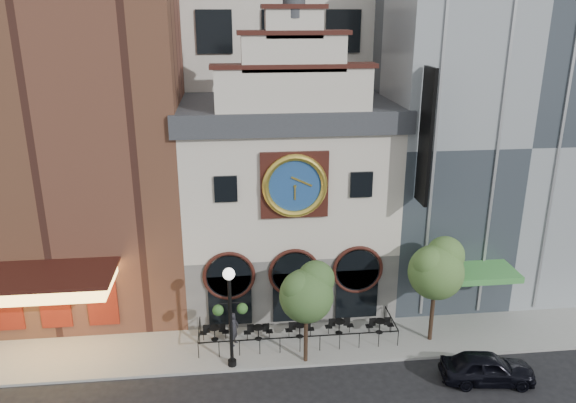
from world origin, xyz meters
The scene contains 16 objects.
ground centered at (0.00, 0.00, 0.00)m, with size 120.00×120.00×0.00m, color black.
sidewalk centered at (0.00, 2.50, 0.07)m, with size 44.00×5.00×0.15m, color gray.
clock_building centered at (0.00, 7.82, 6.69)m, with size 12.60×8.78×18.65m.
theater_building centered at (-13.00, 9.96, 12.60)m, with size 14.00×15.60×25.00m.
retail_building centered at (12.99, 9.99, 10.14)m, with size 14.00×14.40×20.00m.
cafe_railing centered at (0.00, 2.50, 0.60)m, with size 10.60×2.60×0.90m, color black, non-canonical shape.
bistro_0 centered at (-4.50, 2.85, 0.61)m, with size 1.58×0.68×0.90m.
bistro_1 centered at (-2.12, 2.64, 0.61)m, with size 1.58×0.68×0.90m.
bistro_2 centered at (0.17, 2.63, 0.61)m, with size 1.58×0.68×0.90m.
bistro_3 centered at (2.40, 2.75, 0.61)m, with size 1.58×0.68×0.90m.
bistro_4 centered at (4.66, 2.56, 0.61)m, with size 1.58×0.68×0.90m.
car_right centered at (8.79, -2.05, 0.77)m, with size 1.81×4.49×1.53m, color black.
pedestrian centered at (-3.44, 2.30, 1.10)m, with size 0.69×0.45×1.90m, color #222227.
lamppost centered at (-3.58, 0.40, 3.51)m, with size 1.74×0.59×5.44m.
tree_left centered at (0.23, 0.44, 4.11)m, with size 2.81×2.70×5.41m.
tree_right centered at (7.29, 1.67, 4.45)m, with size 3.05×2.93×5.87m.
Camera 1 is at (-3.39, -24.05, 17.30)m, focal length 35.00 mm.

